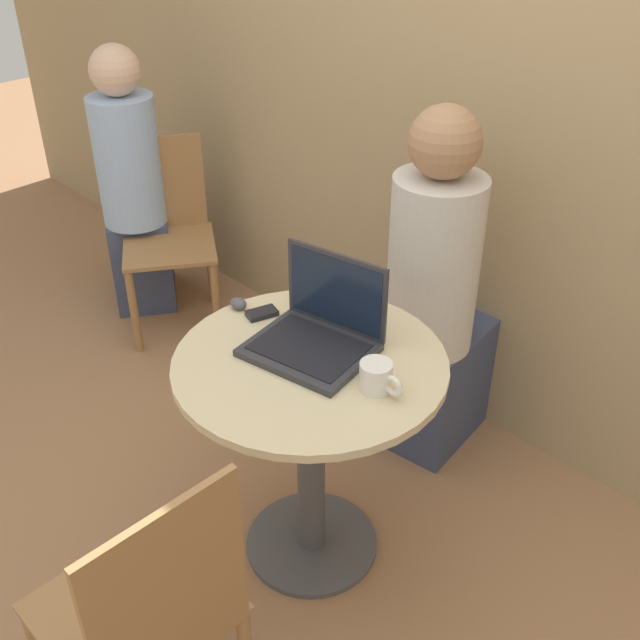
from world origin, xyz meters
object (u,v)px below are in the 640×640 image
Objects in this scene: cell_phone at (262,313)px; chair_empty at (149,619)px; person_seated at (436,313)px; laptop at (318,331)px.

cell_phone is 0.90m from chair_empty.
person_seated reaches higher than cell_phone.
laptop is at bearing -85.94° from person_seated.
person_seated is at bearing 73.25° from cell_phone.
person_seated is (0.19, 0.62, -0.19)m from cell_phone.
person_seated is (-0.25, 1.35, 0.11)m from chair_empty.
laptop is at bearing 105.66° from chair_empty.
cell_phone is (-0.23, -0.01, -0.04)m from laptop.
chair_empty is (0.44, -0.73, -0.30)m from cell_phone.
laptop reaches higher than chair_empty.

